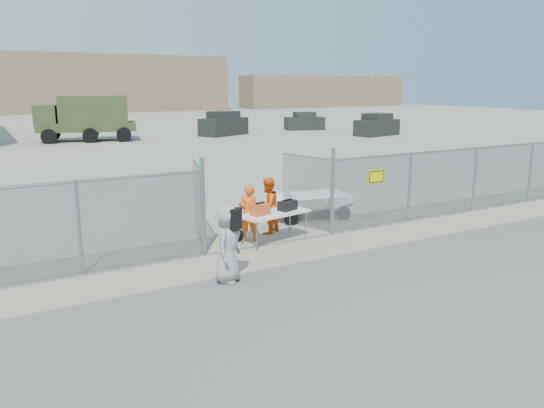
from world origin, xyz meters
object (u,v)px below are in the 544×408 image
folding_table (274,227)px  security_worker_right (268,206)px  security_worker_left (249,213)px  visitor (228,244)px  utility_trailer (308,205)px

folding_table → security_worker_right: security_worker_right is taller
security_worker_left → security_worker_right: 0.99m
security_worker_left → visitor: 3.10m
folding_table → security_worker_right: 1.04m
security_worker_right → visitor: 4.02m
visitor → utility_trailer: visitor is taller
folding_table → visitor: visitor is taller
folding_table → security_worker_right: size_ratio=1.22×
visitor → utility_trailer: (4.73, 4.00, -0.46)m
security_worker_left → visitor: size_ratio=0.93×
folding_table → utility_trailer: 3.03m
security_worker_left → security_worker_right: bearing=-135.2°
folding_table → security_worker_left: bearing=132.1°
security_worker_left → security_worker_right: (0.87, 0.48, 0.02)m
security_worker_right → visitor: visitor is taller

